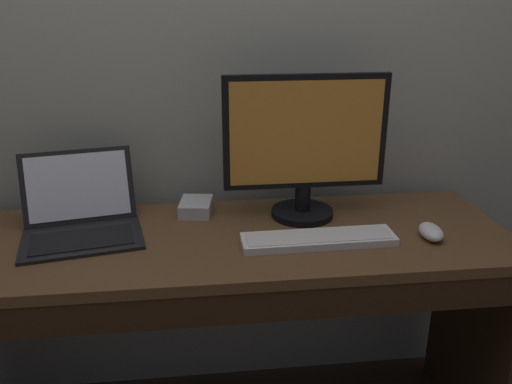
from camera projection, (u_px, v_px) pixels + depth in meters
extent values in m
cube|color=brown|center=(219.00, 241.00, 1.64)|extent=(1.81, 0.58, 0.03)
cube|color=#322113|center=(472.00, 328.00, 1.88)|extent=(0.04, 0.53, 0.76)
cube|color=#322113|center=(226.00, 308.00, 1.41)|extent=(1.73, 0.02, 0.10)
cube|color=black|center=(83.00, 239.00, 1.60)|extent=(0.39, 0.29, 0.01)
cube|color=black|center=(82.00, 239.00, 1.59)|extent=(0.32, 0.20, 0.00)
cube|color=black|center=(78.00, 186.00, 1.70)|extent=(0.36, 0.15, 0.22)
cube|color=silver|center=(78.00, 186.00, 1.70)|extent=(0.32, 0.13, 0.19)
cylinder|color=black|center=(302.00, 213.00, 1.78)|extent=(0.21, 0.21, 0.02)
cylinder|color=black|center=(303.00, 198.00, 1.76)|extent=(0.05, 0.05, 0.09)
cube|color=black|center=(306.00, 132.00, 1.67)|extent=(0.52, 0.02, 0.36)
cube|color=#C67F2D|center=(306.00, 133.00, 1.66)|extent=(0.48, 0.00, 0.33)
cube|color=white|center=(319.00, 239.00, 1.59)|extent=(0.46, 0.12, 0.02)
cube|color=silver|center=(319.00, 236.00, 1.58)|extent=(0.44, 0.10, 0.00)
ellipsoid|color=white|center=(431.00, 232.00, 1.62)|extent=(0.07, 0.12, 0.04)
cube|color=silver|center=(196.00, 207.00, 1.80)|extent=(0.12, 0.15, 0.04)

